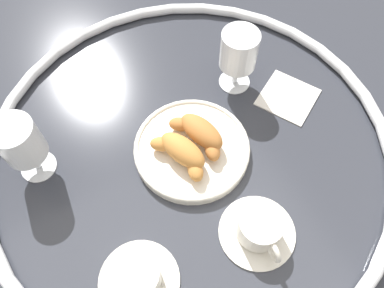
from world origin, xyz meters
TOP-DOWN VIEW (x-y plane):
  - ground_plane at (0.00, 0.00)m, footprint 2.20×2.20m
  - table_chrome_rim at (0.00, 0.00)m, footprint 0.81×0.81m
  - pastry_plate at (-0.01, -0.00)m, footprint 0.23×0.23m
  - croissant_large at (0.00, -0.02)m, footprint 0.13×0.09m
  - croissant_small at (-0.02, 0.03)m, footprint 0.13×0.09m
  - coffee_cup_near at (-0.18, 0.20)m, footprint 0.14×0.14m
  - coffee_cup_far at (-0.21, -0.02)m, footprint 0.14×0.14m
  - juice_glass_left at (0.10, -0.17)m, footprint 0.08×0.08m
  - juice_glass_right at (0.11, 0.28)m, footprint 0.08×0.08m
  - folded_napkin at (0.01, -0.25)m, footprint 0.15×0.15m

SIDE VIEW (x-z plane):
  - ground_plane at x=0.00m, z-range 0.00..0.00m
  - folded_napkin at x=0.01m, z-range 0.00..0.01m
  - pastry_plate at x=-0.01m, z-range 0.00..0.02m
  - table_chrome_rim at x=0.00m, z-range 0.00..0.02m
  - coffee_cup_near at x=-0.18m, z-range 0.00..0.06m
  - coffee_cup_far at x=-0.21m, z-range 0.00..0.06m
  - croissant_large at x=0.00m, z-range 0.02..0.06m
  - croissant_small at x=-0.02m, z-range 0.02..0.06m
  - juice_glass_right at x=0.11m, z-range 0.02..0.16m
  - juice_glass_left at x=0.10m, z-range 0.02..0.16m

